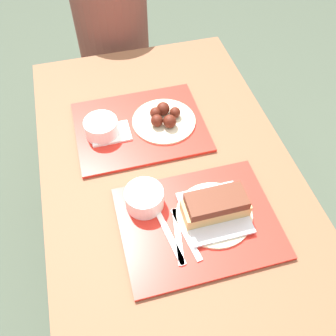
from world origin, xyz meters
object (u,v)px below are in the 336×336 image
at_px(tray_near, 198,223).
at_px(person_seated_across, 112,27).
at_px(bowl_coleslaw_far, 101,127).
at_px(tray_far, 140,127).
at_px(brisket_sandwich_plate, 215,209).
at_px(wings_plate_far, 164,118).
at_px(bowl_coleslaw_near, 144,198).

distance_m(tray_near, person_seated_across, 1.08).
relative_size(bowl_coleslaw_far, person_seated_across, 0.16).
distance_m(tray_far, person_seated_across, 0.67).
height_order(tray_far, brisket_sandwich_plate, brisket_sandwich_plate).
bearing_deg(brisket_sandwich_plate, wings_plate_far, 96.34).
height_order(tray_near, bowl_coleslaw_near, bowl_coleslaw_near).
distance_m(tray_near, wings_plate_far, 0.40).
distance_m(tray_far, bowl_coleslaw_far, 0.13).
height_order(tray_far, wings_plate_far, wings_plate_far).
relative_size(brisket_sandwich_plate, person_seated_across, 0.32).
distance_m(brisket_sandwich_plate, wings_plate_far, 0.40).
xyz_separation_m(bowl_coleslaw_near, wings_plate_far, (0.14, 0.31, -0.02)).
distance_m(tray_far, brisket_sandwich_plate, 0.42).
height_order(tray_far, person_seated_across, person_seated_across).
distance_m(brisket_sandwich_plate, person_seated_across, 1.08).
bearing_deg(wings_plate_far, bowl_coleslaw_near, -113.87).
bearing_deg(wings_plate_far, brisket_sandwich_plate, -83.66).
bearing_deg(bowl_coleslaw_near, person_seated_across, 86.14).
bearing_deg(bowl_coleslaw_far, brisket_sandwich_plate, -56.75).
height_order(brisket_sandwich_plate, wings_plate_far, brisket_sandwich_plate).
bearing_deg(tray_far, person_seated_across, 88.87).
relative_size(bowl_coleslaw_near, wings_plate_far, 0.51).
height_order(tray_near, bowl_coleslaw_far, bowl_coleslaw_far).
xyz_separation_m(bowl_coleslaw_near, bowl_coleslaw_far, (-0.08, 0.31, 0.00)).
xyz_separation_m(tray_near, brisket_sandwich_plate, (0.05, 0.01, 0.04)).
bearing_deg(bowl_coleslaw_near, brisket_sandwich_plate, -25.31).
xyz_separation_m(tray_far, person_seated_across, (0.01, 0.67, -0.02)).
relative_size(tray_near, bowl_coleslaw_near, 3.95).
bearing_deg(wings_plate_far, tray_near, -90.71).
bearing_deg(tray_near, bowl_coleslaw_far, 117.39).
bearing_deg(brisket_sandwich_plate, tray_far, 107.75).
xyz_separation_m(brisket_sandwich_plate, person_seated_across, (-0.11, 1.07, -0.06)).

